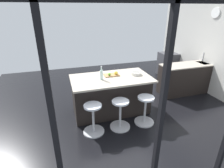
{
  "coord_description": "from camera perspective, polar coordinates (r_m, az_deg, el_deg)",
  "views": [
    {
      "loc": [
        1.46,
        3.88,
        2.41
      ],
      "look_at": [
        0.35,
        0.27,
        0.78
      ],
      "focal_mm": 28.42,
      "sensor_mm": 36.0,
      "label": 1
    }
  ],
  "objects": [
    {
      "name": "ground_plane",
      "position": [
        4.79,
        3.03,
        -6.9
      ],
      "size": [
        7.37,
        7.37,
        0.0
      ],
      "primitive_type": "plane",
      "color": "black"
    },
    {
      "name": "window_panel_rear",
      "position": [
        2.13,
        28.1,
        -1.9
      ],
      "size": [
        5.67,
        0.12,
        2.62
      ],
      "color": "beige",
      "rests_on": "ground_plane"
    },
    {
      "name": "interior_partition_left",
      "position": [
        5.89,
        30.65,
        9.39
      ],
      "size": [
        0.15,
        5.11,
        2.62
      ],
      "color": "beige",
      "rests_on": "ground_plane"
    },
    {
      "name": "sink_cabinet",
      "position": [
        6.02,
        25.23,
        2.03
      ],
      "size": [
        2.28,
        0.6,
        1.17
      ],
      "color": "black",
      "rests_on": "ground_plane"
    },
    {
      "name": "oven_range",
      "position": [
        7.12,
        17.44,
        6.1
      ],
      "size": [
        0.6,
        0.61,
        0.86
      ],
      "color": "#38383D",
      "rests_on": "ground_plane"
    },
    {
      "name": "kitchen_island",
      "position": [
        4.33,
        -0.38,
        -3.37
      ],
      "size": [
        1.85,
        1.03,
        0.92
      ],
      "color": "black",
      "rests_on": "ground_plane"
    },
    {
      "name": "stool_by_window",
      "position": [
        4.04,
        10.55,
        -8.47
      ],
      "size": [
        0.44,
        0.44,
        0.65
      ],
      "color": "#B7B7BC",
      "rests_on": "ground_plane"
    },
    {
      "name": "stool_middle",
      "position": [
        3.83,
        2.66,
        -9.95
      ],
      "size": [
        0.44,
        0.44,
        0.65
      ],
      "color": "#B7B7BC",
      "rests_on": "ground_plane"
    },
    {
      "name": "stool_near_camera",
      "position": [
        3.71,
        -6.03,
        -11.36
      ],
      "size": [
        0.44,
        0.44,
        0.65
      ],
      "color": "#B7B7BC",
      "rests_on": "ground_plane"
    },
    {
      "name": "cutting_board",
      "position": [
        4.24,
        -0.13,
        2.94
      ],
      "size": [
        0.36,
        0.24,
        0.02
      ],
      "primitive_type": "cube",
      "color": "olive",
      "rests_on": "kitchen_island"
    },
    {
      "name": "apple_yellow",
      "position": [
        4.22,
        1.32,
        3.59
      ],
      "size": [
        0.09,
        0.09,
        0.09
      ],
      "primitive_type": "sphere",
      "color": "gold",
      "rests_on": "cutting_board"
    },
    {
      "name": "apple_green",
      "position": [
        4.15,
        -0.86,
        3.16
      ],
      "size": [
        0.07,
        0.07,
        0.07
      ],
      "primitive_type": "sphere",
      "color": "#609E2D",
      "rests_on": "cutting_board"
    },
    {
      "name": "water_bottle",
      "position": [
        3.96,
        -3.41,
        3.09
      ],
      "size": [
        0.06,
        0.06,
        0.31
      ],
      "color": "silver",
      "rests_on": "kitchen_island"
    },
    {
      "name": "fruit_bowl",
      "position": [
        4.32,
        7.67,
        3.51
      ],
      "size": [
        0.25,
        0.25,
        0.07
      ],
      "color": "silver",
      "rests_on": "kitchen_island"
    }
  ]
}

